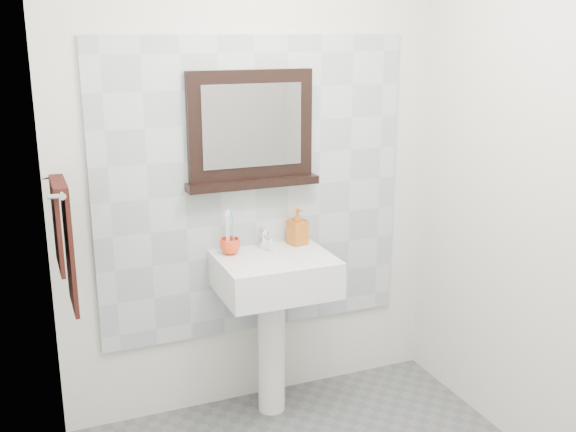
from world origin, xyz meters
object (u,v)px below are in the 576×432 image
object	(u,v)px
pedestal_sink	(274,291)
framed_mirror	(251,132)
soap_dispenser	(297,227)
hand_towel	(64,235)
toothbrush_cup	(230,246)

from	to	relation	value
pedestal_sink	framed_mirror	bearing A→B (deg)	103.62
soap_dispenser	framed_mirror	bearing A→B (deg)	152.86
framed_mirror	hand_towel	xyz separation A→B (m)	(-0.92, -0.25, -0.35)
soap_dispenser	framed_mirror	distance (m)	0.54
soap_dispenser	hand_towel	world-z (taller)	hand_towel
pedestal_sink	hand_towel	bearing A→B (deg)	-176.00
toothbrush_cup	hand_towel	distance (m)	0.82
pedestal_sink	toothbrush_cup	xyz separation A→B (m)	(-0.19, 0.11, 0.22)
toothbrush_cup	hand_towel	size ratio (longest dim) A/B	0.18
pedestal_sink	soap_dispenser	world-z (taller)	soap_dispenser
toothbrush_cup	hand_towel	xyz separation A→B (m)	(-0.77, -0.18, 0.20)
pedestal_sink	framed_mirror	world-z (taller)	framed_mirror
hand_towel	framed_mirror	bearing A→B (deg)	15.48
framed_mirror	hand_towel	size ratio (longest dim) A/B	1.21
pedestal_sink	hand_towel	world-z (taller)	hand_towel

